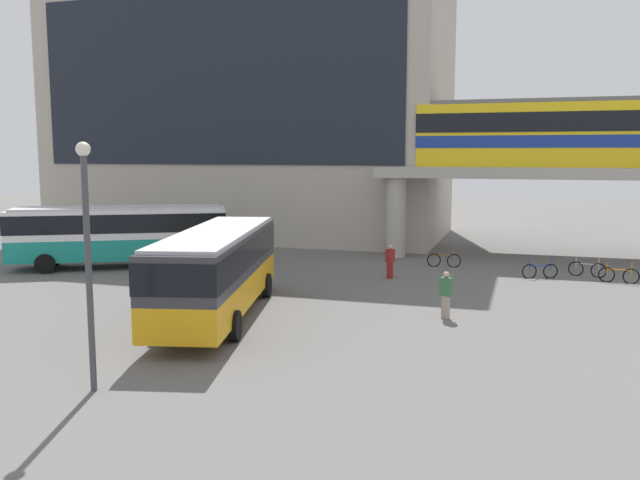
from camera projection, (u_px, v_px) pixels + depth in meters
name	position (u px, v px, depth m)	size (l,w,h in m)	color
ground_plane	(304.00, 273.00, 33.60)	(120.00, 120.00, 0.00)	#605E5B
station_building	(254.00, 102.00, 48.87)	(27.70, 13.26, 19.52)	#B2A899
elevated_platform	(637.00, 180.00, 37.13)	(28.57, 7.18, 5.21)	#ADA89E
bus_main	(218.00, 264.00, 24.32)	(4.95, 11.33, 3.22)	orange
bus_secondary	(119.00, 230.00, 35.03)	(10.93, 7.46, 3.22)	teal
bicycle_brown	(444.00, 260.00, 35.34)	(1.79, 0.24, 1.04)	black
bicycle_blue	(540.00, 271.00, 32.11)	(1.69, 0.71, 1.04)	black
bicycle_silver	(587.00, 269.00, 32.57)	(1.76, 0.46, 1.04)	black
bicycle_orange	(619.00, 275.00, 31.00)	(1.78, 0.29, 1.04)	black
pedestrian_walking_across	(446.00, 296.00, 24.30)	(0.47, 0.39, 1.73)	gray
pedestrian_at_kerb	(390.00, 263.00, 32.06)	(0.43, 0.48, 1.64)	maroon
lamp_post	(88.00, 247.00, 16.47)	(0.36, 0.36, 6.29)	#3F3F44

